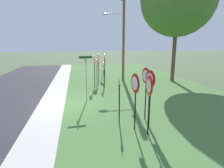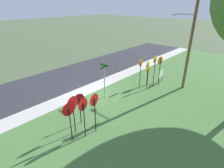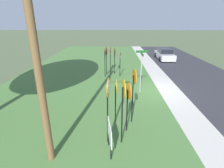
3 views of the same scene
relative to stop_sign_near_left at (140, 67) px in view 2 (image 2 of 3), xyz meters
The scene contains 17 objects.
ground_plane 5.04m from the stop_sign_near_left, 29.23° to the right, with size 160.00×160.00×0.00m, color #4C5B3D.
road_asphalt 8.37m from the stop_sign_near_left, 60.25° to the right, with size 44.00×6.40×0.01m, color #2D2D33.
sidewalk_strip 5.43m from the stop_sign_near_left, 37.16° to the right, with size 44.00×1.60×0.06m, color #BCB7AD.
grass_median 5.85m from the stop_sign_near_left, 42.86° to the left, with size 44.00×12.00×0.04m, color #477038.
stop_sign_near_left is the anchor object (origin of this frame).
stop_sign_near_right 0.89m from the stop_sign_near_left, 90.50° to the left, with size 0.67×0.10×2.19m.
stop_sign_far_left 1.66m from the stop_sign_near_left, 160.76° to the left, with size 0.72×0.12×2.75m.
stop_sign_far_center 0.87m from the stop_sign_near_left, 158.70° to the left, with size 0.72×0.17×2.32m.
stop_sign_far_right 1.89m from the stop_sign_near_left, 143.78° to the left, with size 0.73×0.12×2.78m.
yield_sign_near_left 7.38m from the stop_sign_near_left, ahead, with size 0.76×0.16×2.15m.
yield_sign_near_right 8.83m from the stop_sign_near_left, ahead, with size 0.81×0.11×2.46m.
yield_sign_far_left 8.25m from the stop_sign_near_left, ahead, with size 0.83×0.14×2.47m.
yield_sign_far_right 8.18m from the stop_sign_near_left, 11.56° to the left, with size 0.76×0.17×2.56m.
yield_sign_center 7.47m from the stop_sign_near_left, 13.43° to the left, with size 0.77×0.14×2.58m.
street_name_post 3.88m from the stop_sign_near_left, 13.14° to the right, with size 0.96×0.82×2.92m.
utility_pole 4.85m from the stop_sign_near_left, 129.60° to the left, with size 2.10×2.16×8.90m.
notice_board 2.63m from the stop_sign_near_left, 153.91° to the left, with size 1.09×0.19×1.25m.
Camera 2 is at (9.23, 10.87, 7.36)m, focal length 29.00 mm.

